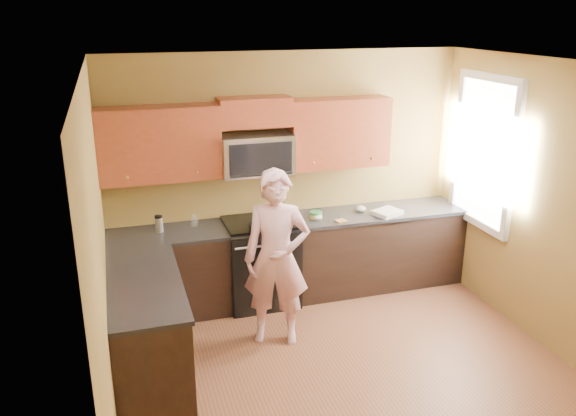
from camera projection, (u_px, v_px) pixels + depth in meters
name	position (u px, v px, depth m)	size (l,w,h in m)	color
floor	(353.00, 379.00, 5.16)	(4.00, 4.00, 0.00)	brown
ceiling	(366.00, 67.00, 4.30)	(4.00, 4.00, 0.00)	white
wall_back	(287.00, 175.00, 6.54)	(4.00, 4.00, 0.00)	olive
wall_front	(519.00, 378.00, 2.92)	(4.00, 4.00, 0.00)	olive
wall_left	(101.00, 268.00, 4.17)	(4.00, 4.00, 0.00)	olive
wall_right	(562.00, 213.00, 5.29)	(4.00, 4.00, 0.00)	olive
cabinet_back_run	(295.00, 259.00, 6.56)	(4.00, 0.60, 0.88)	black
cabinet_left_run	(147.00, 331.00, 5.09)	(0.60, 1.60, 0.88)	black
countertop_back	(295.00, 221.00, 6.40)	(4.00, 0.62, 0.04)	black
countertop_left	(144.00, 283.00, 4.95)	(0.62, 1.60, 0.04)	black
stove	(261.00, 262.00, 6.42)	(0.76, 0.65, 0.95)	black
microwave	(256.00, 173.00, 6.22)	(0.76, 0.40, 0.42)	silver
upper_cab_left	(162.00, 180.00, 5.97)	(1.22, 0.33, 0.75)	maroon
upper_cab_right	(337.00, 166.00, 6.51)	(1.12, 0.33, 0.75)	maroon
upper_cab_over_mw	(254.00, 112.00, 6.04)	(0.76, 0.33, 0.30)	maroon
window	(484.00, 152.00, 6.27)	(0.06, 1.06, 1.66)	white
woman	(277.00, 258.00, 5.53)	(0.63, 0.41, 1.73)	pink
frying_pan	(262.00, 230.00, 6.02)	(0.27, 0.47, 0.06)	black
butter_tub	(316.00, 218.00, 6.43)	(0.14, 0.14, 0.10)	yellow
toast_slice	(341.00, 221.00, 6.33)	(0.11, 0.11, 0.01)	#B27F47
napkin_a	(317.00, 217.00, 6.39)	(0.11, 0.12, 0.06)	silver
napkin_b	(361.00, 209.00, 6.65)	(0.12, 0.13, 0.07)	silver
dish_towel	(387.00, 212.00, 6.55)	(0.30, 0.24, 0.05)	white
travel_mug	(160.00, 232.00, 6.05)	(0.08, 0.08, 0.18)	silver
glass_c	(194.00, 220.00, 6.20)	(0.07, 0.07, 0.12)	silver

